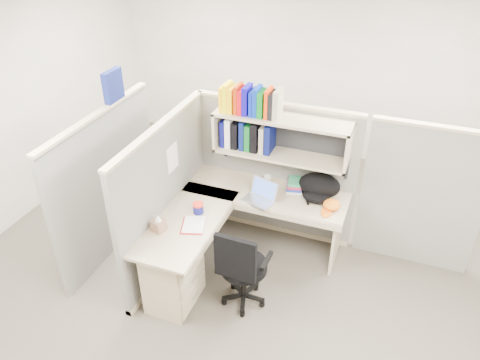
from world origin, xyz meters
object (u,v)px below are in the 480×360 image
at_px(snack_canister, 198,208).
at_px(task_chair, 242,279).
at_px(desk, 200,253).
at_px(laptop, 259,193).
at_px(backpack, 318,188).

relative_size(snack_canister, task_chair, 0.12).
relative_size(desk, snack_canister, 15.72).
relative_size(laptop, snack_canister, 2.80).
bearing_deg(desk, laptop, 59.30).
bearing_deg(backpack, snack_canister, -158.47).
distance_m(desk, snack_canister, 0.45).
bearing_deg(desk, snack_canister, 114.12).
height_order(desk, snack_canister, snack_canister).
bearing_deg(task_chair, backpack, 65.30).
height_order(desk, backpack, backpack).
height_order(laptop, snack_canister, laptop).
bearing_deg(snack_canister, laptop, 38.20).
bearing_deg(desk, backpack, 44.47).
bearing_deg(laptop, desk, -103.67).
relative_size(backpack, snack_canister, 3.91).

